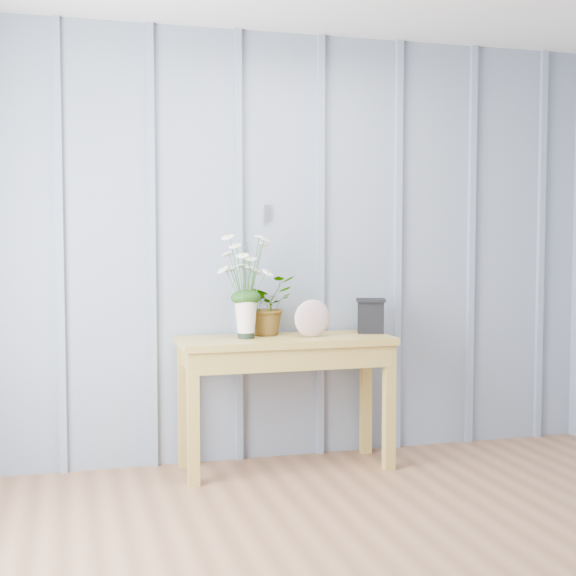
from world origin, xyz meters
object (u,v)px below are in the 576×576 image
object	(u,v)px
sideboard	(286,357)
carved_box	(371,315)
daisy_vase	(246,272)
felt_disc_vessel	(312,318)

from	to	relation	value
sideboard	carved_box	world-z (taller)	carved_box
sideboard	daisy_vase	distance (m)	0.53
daisy_vase	carved_box	bearing A→B (deg)	3.12
sideboard	carved_box	distance (m)	0.58
felt_disc_vessel	carved_box	size ratio (longest dim) A/B	1.05
sideboard	felt_disc_vessel	bearing A→B (deg)	-16.59
daisy_vase	sideboard	bearing A→B (deg)	-1.14
daisy_vase	carved_box	distance (m)	0.80
felt_disc_vessel	sideboard	bearing A→B (deg)	159.93
sideboard	felt_disc_vessel	xyz separation A→B (m)	(0.14, -0.04, 0.22)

